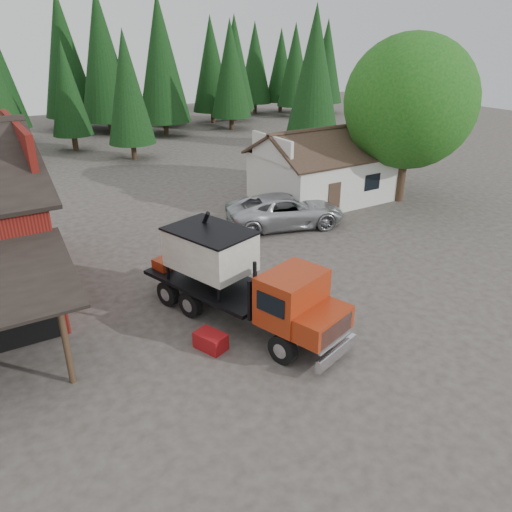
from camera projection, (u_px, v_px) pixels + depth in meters
ground at (257, 360)px, 16.89m from camera, size 120.00×120.00×0.00m
farmhouse at (323, 173)px, 32.46m from camera, size 8.60×6.42×4.65m
deciduous_tree at (410, 107)px, 30.26m from camera, size 8.00×8.00×10.20m
conifer_backdrop at (36, 142)px, 49.50m from camera, size 76.00×16.00×16.00m
near_pine_b at (127, 88)px, 40.59m from camera, size 3.96×3.96×10.40m
near_pine_c at (315, 70)px, 44.67m from camera, size 4.84×4.84×12.40m
feed_truck at (239, 278)px, 18.45m from camera, size 4.80×8.95×3.91m
silver_car at (285, 210)px, 28.07m from camera, size 7.23×4.78×1.85m
equip_box at (211, 341)px, 17.42m from camera, size 1.05×1.28×0.60m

